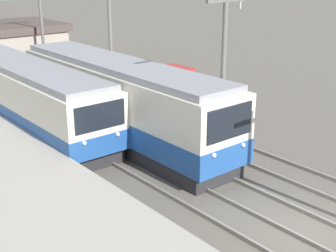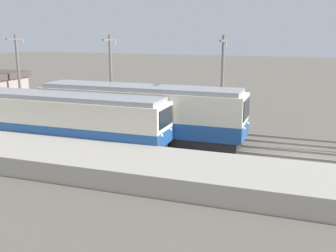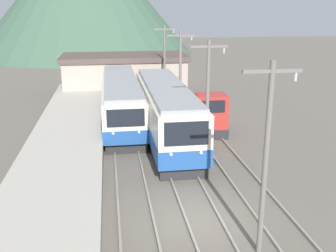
% 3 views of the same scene
% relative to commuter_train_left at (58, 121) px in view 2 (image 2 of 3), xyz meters
% --- Properties ---
extents(ground_plane, '(200.00, 200.00, 0.00)m').
position_rel_commuter_train_left_xyz_m(ground_plane, '(2.60, -15.47, -1.59)').
color(ground_plane, '#665E54').
extents(platform_left, '(4.50, 54.00, 1.03)m').
position_rel_commuter_train_left_xyz_m(platform_left, '(-3.65, -15.47, -1.08)').
color(platform_left, '#ADA599').
rests_on(platform_left, ground).
extents(track_left, '(1.54, 60.00, 0.14)m').
position_rel_commuter_train_left_xyz_m(track_left, '(-0.00, -15.47, -1.52)').
color(track_left, gray).
rests_on(track_left, ground).
extents(track_center, '(1.54, 60.00, 0.14)m').
position_rel_commuter_train_left_xyz_m(track_center, '(2.80, -15.47, -1.52)').
color(track_center, gray).
rests_on(track_center, ground).
extents(track_right, '(1.54, 60.00, 0.14)m').
position_rel_commuter_train_left_xyz_m(track_right, '(5.80, -15.47, -1.52)').
color(track_right, gray).
rests_on(track_right, ground).
extents(commuter_train_left, '(2.84, 15.05, 3.40)m').
position_rel_commuter_train_left_xyz_m(commuter_train_left, '(0.00, 0.00, 0.00)').
color(commuter_train_left, '#28282B').
rests_on(commuter_train_left, ground).
extents(commuter_train_center, '(2.84, 14.30, 3.76)m').
position_rel_commuter_train_left_xyz_m(commuter_train_center, '(2.80, -4.60, 0.15)').
color(commuter_train_center, '#28282B').
rests_on(commuter_train_center, ground).
extents(shunting_locomotive, '(2.40, 5.45, 3.00)m').
position_rel_commuter_train_left_xyz_m(shunting_locomotive, '(5.80, -3.04, -0.39)').
color(shunting_locomotive, '#28282B').
rests_on(shunting_locomotive, ground).
extents(catenary_mast_mid, '(2.00, 0.20, 7.05)m').
position_rel_commuter_train_left_xyz_m(catenary_mast_mid, '(4.31, -9.85, 2.25)').
color(catenary_mast_mid, slate).
rests_on(catenary_mast_mid, ground).
extents(catenary_mast_far, '(2.00, 0.20, 7.05)m').
position_rel_commuter_train_left_xyz_m(catenary_mast_far, '(4.31, -1.72, 2.25)').
color(catenary_mast_far, slate).
rests_on(catenary_mast_far, ground).
extents(catenary_mast_distant, '(2.00, 0.20, 7.05)m').
position_rel_commuter_train_left_xyz_m(catenary_mast_distant, '(4.31, 6.41, 2.25)').
color(catenary_mast_distant, slate).
rests_on(catenary_mast_distant, ground).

